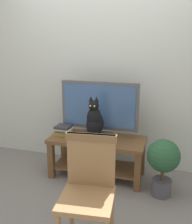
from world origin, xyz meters
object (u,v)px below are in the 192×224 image
(tv, at_px, (99,107))
(wooden_chair, at_px, (89,185))
(cat, at_px, (95,121))
(tv_stand, at_px, (97,150))
(media_box, at_px, (95,138))
(book_stack, at_px, (64,130))
(potted_plant, at_px, (163,161))

(tv, distance_m, wooden_chair, 1.25)
(cat, bearing_deg, tv_stand, 93.32)
(tv, height_order, media_box, tv)
(tv_stand, bearing_deg, book_stack, -178.96)
(media_box, bearing_deg, wooden_chair, -76.20)
(cat, xyz_separation_m, potted_plant, (0.77, -0.08, -0.35))
(book_stack, bearing_deg, tv_stand, 1.04)
(cat, distance_m, potted_plant, 0.85)
(tv_stand, xyz_separation_m, potted_plant, (0.78, -0.20, 0.05))
(tv_stand, bearing_deg, wooden_chair, -77.24)
(media_box, bearing_deg, book_stack, 166.69)
(book_stack, relative_size, potted_plant, 0.35)
(tv_stand, bearing_deg, media_box, -86.76)
(media_box, bearing_deg, cat, -86.09)
(media_box, distance_m, book_stack, 0.44)
(tv_stand, relative_size, potted_plant, 1.80)
(tv, bearing_deg, wooden_chair, -78.22)
(cat, relative_size, wooden_chair, 0.51)
(tv_stand, distance_m, tv, 0.52)
(book_stack, xyz_separation_m, potted_plant, (1.21, -0.19, -0.16))
(wooden_chair, relative_size, potted_plant, 1.46)
(tv, xyz_separation_m, book_stack, (-0.42, -0.10, -0.29))
(wooden_chair, xyz_separation_m, book_stack, (-0.67, 1.08, 0.02))
(tv, relative_size, potted_plant, 1.48)
(tv_stand, xyz_separation_m, media_box, (0.01, -0.11, 0.19))
(tv_stand, xyz_separation_m, book_stack, (-0.42, -0.01, 0.22))
(media_box, height_order, cat, cat)
(tv_stand, bearing_deg, cat, -86.68)
(wooden_chair, distance_m, book_stack, 1.27)
(wooden_chair, bearing_deg, cat, 103.95)
(tv_stand, distance_m, wooden_chair, 1.13)
(tv, bearing_deg, tv_stand, -90.01)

